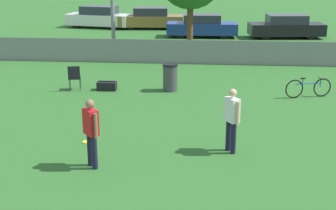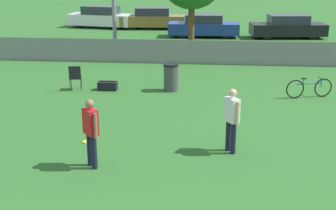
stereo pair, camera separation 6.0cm
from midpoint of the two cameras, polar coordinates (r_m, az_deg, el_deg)
name	(u,v)px [view 2 (the right image)]	position (r m, az deg, el deg)	size (l,w,h in m)	color
fence_backline	(175,52)	(21.60, 0.96, 6.52)	(24.55, 0.07, 1.21)	gray
player_receiver_white	(232,116)	(11.48, 7.91, -1.38)	(0.40, 0.49, 1.62)	#191933
player_thrower_red	(91,129)	(10.68, -9.23, -2.88)	(0.43, 0.45, 1.62)	#191933
frisbee_disc	(87,142)	(12.47, -9.69, -4.42)	(0.25, 0.25, 0.03)	yellow
folding_chair_sideline	(75,76)	(17.37, -11.15, 3.47)	(0.51, 0.51, 0.92)	#333338
bicycle_sideline	(309,88)	(16.90, 16.94, 2.00)	(1.65, 0.60, 0.71)	black
trash_bin	(171,77)	(17.00, 0.46, 3.41)	(0.55, 0.55, 1.00)	#3F3F44
gear_bag_sideline	(108,86)	(17.31, -7.28, 2.34)	(0.69, 0.38, 0.34)	black
parked_car_white	(101,17)	(33.88, -8.12, 10.54)	(4.83, 2.55, 1.51)	black
parked_car_tan	(153,19)	(32.97, -1.85, 10.49)	(4.55, 1.97, 1.46)	black
parked_car_blue	(204,26)	(29.39, 4.41, 9.57)	(4.37, 1.80, 1.39)	black
parked_car_dark	(288,27)	(29.84, 14.45, 9.20)	(4.64, 2.16, 1.41)	black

